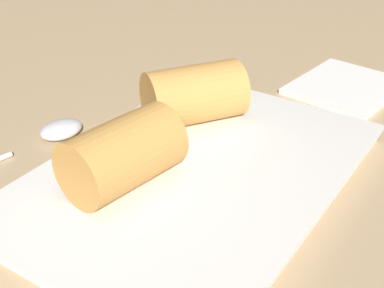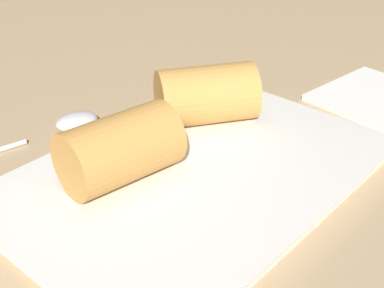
{
  "view_description": "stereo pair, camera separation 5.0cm",
  "coord_description": "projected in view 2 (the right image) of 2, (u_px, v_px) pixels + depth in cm",
  "views": [
    {
      "loc": [
        30.99,
        19.63,
        27.0
      ],
      "look_at": [
        0.95,
        -0.32,
        5.62
      ],
      "focal_mm": 50.0,
      "sensor_mm": 36.0,
      "label": 1
    },
    {
      "loc": [
        27.94,
        23.6,
        27.0
      ],
      "look_at": [
        0.95,
        -0.32,
        5.62
      ],
      "focal_mm": 50.0,
      "sensor_mm": 36.0,
      "label": 2
    }
  ],
  "objects": [
    {
      "name": "table_surface",
      "position": [
        202.0,
        188.0,
        0.45
      ],
      "size": [
        180.0,
        140.0,
        2.0
      ],
      "color": "tan",
      "rests_on": "ground"
    },
    {
      "name": "serving_plate",
      "position": [
        192.0,
        174.0,
        0.43
      ],
      "size": [
        31.23,
        21.34,
        1.5
      ],
      "color": "white",
      "rests_on": "table_surface"
    },
    {
      "name": "roll_front_left",
      "position": [
        126.0,
        147.0,
        0.41
      ],
      "size": [
        10.01,
        6.6,
        5.31
      ],
      "color": "#D19347",
      "rests_on": "serving_plate"
    },
    {
      "name": "roll_front_right",
      "position": [
        212.0,
        94.0,
        0.49
      ],
      "size": [
        10.24,
        9.29,
        5.31
      ],
      "color": "#D19347",
      "rests_on": "serving_plate"
    },
    {
      "name": "spoon",
      "position": [
        63.0,
        126.0,
        0.51
      ],
      "size": [
        18.68,
        5.64,
        1.43
      ],
      "color": "silver",
      "rests_on": "table_surface"
    },
    {
      "name": "napkin",
      "position": [
        374.0,
        97.0,
        0.57
      ],
      "size": [
        12.88,
        11.34,
        0.6
      ],
      "color": "white",
      "rests_on": "table_surface"
    }
  ]
}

